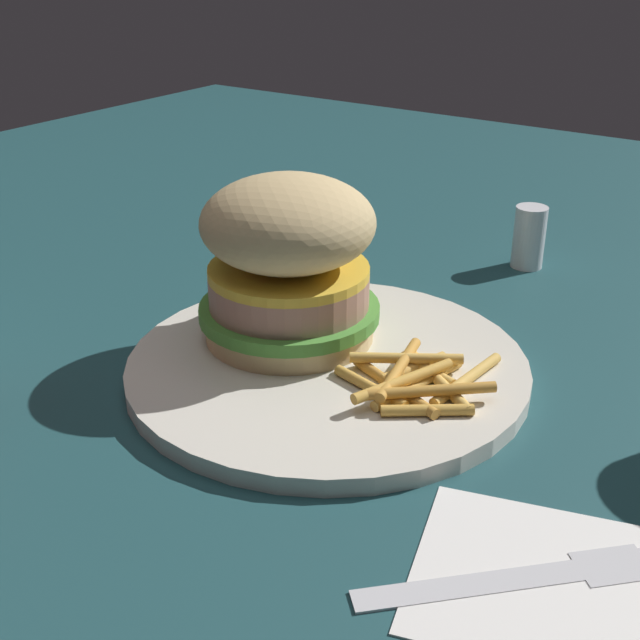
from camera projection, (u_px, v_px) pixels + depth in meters
name	position (u px, v px, depth m)	size (l,w,h in m)	color
ground_plane	(327.00, 375.00, 0.57)	(1.60, 1.60, 0.00)	#1E474C
plate	(320.00, 368.00, 0.56)	(0.27, 0.27, 0.01)	silver
sandwich	(289.00, 259.00, 0.57)	(0.13, 0.13, 0.12)	tan
fries_pile	(417.00, 380.00, 0.53)	(0.10, 0.11, 0.01)	#E5B251
napkin	(532.00, 577.00, 0.39)	(0.11, 0.11, 0.00)	white
fork	(536.00, 572.00, 0.39)	(0.13, 0.13, 0.00)	silver
salt_shaker	(529.00, 237.00, 0.73)	(0.03, 0.03, 0.06)	white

